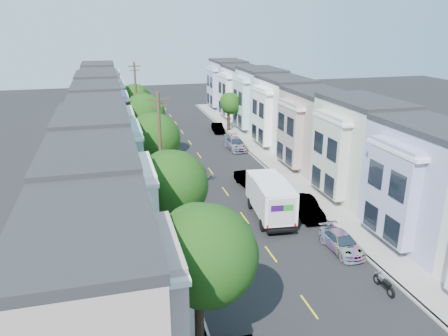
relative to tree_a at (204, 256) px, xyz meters
name	(u,v)px	position (x,y,z in m)	size (l,w,h in m)	color
ground	(245,218)	(6.30, 13.84, -5.17)	(160.00, 160.00, 0.00)	black
road_slab	(205,163)	(6.30, 28.84, -5.16)	(12.00, 70.00, 0.02)	black
curb_left	(150,167)	(0.25, 28.84, -5.10)	(0.30, 70.00, 0.15)	gray
curb_right	(256,158)	(12.35, 28.84, -5.10)	(0.30, 70.00, 0.15)	gray
sidewalk_left	(138,168)	(-1.05, 28.84, -5.10)	(2.60, 70.00, 0.15)	gray
sidewalk_right	(266,157)	(13.65, 28.84, -5.10)	(2.60, 70.00, 0.15)	gray
centerline	(205,163)	(6.30, 28.84, -5.17)	(0.12, 70.00, 0.01)	gold
townhouse_row_left	(102,171)	(-4.85, 28.84, -5.17)	(5.00, 70.00, 8.50)	#B19993
townhouse_row_right	(296,155)	(17.45, 28.84, -5.17)	(5.00, 70.00, 8.50)	#B19993
tree_a	(204,256)	(0.00, 0.00, 0.00)	(4.70, 4.70, 7.54)	black
tree_b	(172,186)	(0.00, 10.07, -0.34)	(4.70, 4.70, 7.20)	black
tree_c	(153,139)	(0.00, 21.26, -0.04)	(4.70, 4.70, 7.51)	black
tree_d	(143,115)	(0.00, 31.13, 0.16)	(4.70, 4.70, 7.71)	black
tree_e	(135,101)	(0.00, 45.77, -0.72)	(4.70, 4.70, 6.82)	black
tree_far_r	(231,104)	(13.20, 42.65, -1.22)	(3.10, 3.10, 5.55)	black
utility_pole_near	(161,156)	(0.00, 15.84, -0.02)	(1.60, 0.26, 10.00)	#42301E
utility_pole_far	(136,101)	(0.00, 41.84, -0.02)	(1.60, 0.26, 10.00)	#42301E
fedex_truck	(270,197)	(8.28, 13.42, -3.38)	(2.58, 6.69, 3.21)	white
lead_sedan	(249,180)	(8.83, 20.48, -4.48)	(1.46, 4.15, 1.38)	black
parked_left_b	(204,264)	(1.40, 6.66, -4.46)	(1.99, 4.74, 1.42)	black
parked_left_c	(186,219)	(1.40, 13.38, -4.45)	(2.02, 4.80, 1.44)	#929CAB
parked_left_d	(162,165)	(1.40, 27.45, -4.53)	(1.36, 3.84, 1.28)	#5E1218
parked_right_a	(342,242)	(11.20, 7.11, -4.55)	(1.75, 4.15, 1.25)	#383B41
parked_right_b	(306,208)	(11.20, 12.93, -4.41)	(1.61, 4.56, 1.52)	white
parked_right_c	(235,144)	(11.20, 33.26, -4.46)	(1.99, 4.74, 1.42)	black
parked_right_d	(218,128)	(11.20, 42.23, -4.54)	(1.34, 3.79, 1.26)	black
motorcycle	(384,284)	(11.24, 2.20, -4.74)	(0.28, 2.04, 0.81)	black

